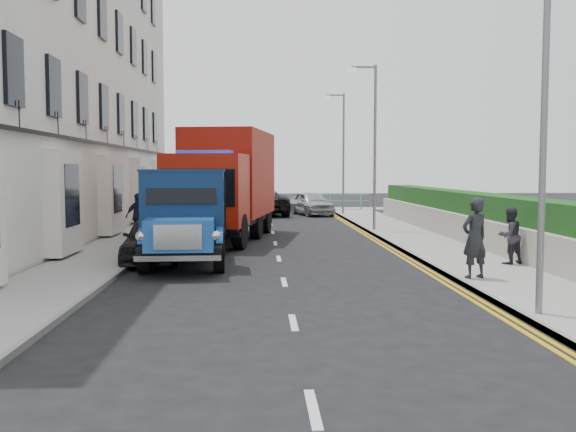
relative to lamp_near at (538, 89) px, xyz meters
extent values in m
plane|color=black|center=(-4.18, 2.00, -4.00)|extent=(120.00, 120.00, 0.00)
cube|color=gray|center=(-9.38, 11.00, -3.94)|extent=(2.40, 38.00, 0.12)
cube|color=gray|center=(1.12, 11.00, -3.94)|extent=(2.60, 38.00, 0.12)
cube|color=gray|center=(-4.18, 31.00, -3.94)|extent=(30.00, 2.50, 0.12)
plane|color=slate|center=(-4.18, 62.00, -4.00)|extent=(120.00, 120.00, 0.00)
cube|color=white|center=(-13.68, 15.00, 3.00)|extent=(6.00, 30.00, 14.00)
cube|color=black|center=(-10.53, 15.00, -0.40)|extent=(0.12, 28.00, 0.10)
cube|color=#B2AD9E|center=(2.42, 11.00, -3.45)|extent=(0.30, 28.00, 1.00)
cube|color=#143C13|center=(3.12, 11.00, -3.05)|extent=(1.20, 28.00, 1.70)
cube|color=#59B2A5|center=(-4.18, 30.20, -2.92)|extent=(13.00, 0.08, 0.06)
cube|color=#59B2A5|center=(-4.18, 30.20, -3.35)|extent=(13.00, 0.06, 0.05)
cylinder|color=slate|center=(0.12, 0.00, -0.50)|extent=(0.12, 0.12, 7.00)
cylinder|color=slate|center=(0.12, 16.00, -0.50)|extent=(0.12, 0.12, 7.00)
cube|color=slate|center=(-0.38, 16.00, 2.90)|extent=(1.00, 0.08, 0.08)
cube|color=beige|center=(-0.88, 16.00, 2.78)|extent=(0.35, 0.18, 0.18)
cylinder|color=slate|center=(0.12, 26.00, -0.50)|extent=(0.12, 0.12, 7.00)
cube|color=slate|center=(-0.38, 26.00, 2.90)|extent=(1.00, 0.08, 0.08)
cube|color=beige|center=(-0.88, 26.00, 2.78)|extent=(0.35, 0.18, 0.18)
cylinder|color=black|center=(-7.67, 5.40, -3.48)|extent=(0.33, 1.04, 1.03)
cylinder|color=black|center=(-5.79, 5.49, -3.48)|extent=(0.33, 1.04, 1.03)
cylinder|color=black|center=(-7.81, 8.40, -3.48)|extent=(0.33, 1.04, 1.03)
cylinder|color=black|center=(-5.93, 8.49, -3.48)|extent=(0.33, 1.04, 1.03)
cube|color=black|center=(-6.80, 6.94, -3.33)|extent=(2.27, 5.23, 0.19)
cube|color=#1E51A5|center=(-6.71, 4.97, -2.95)|extent=(1.72, 1.47, 0.77)
cube|color=silver|center=(-6.67, 4.25, -2.95)|extent=(1.13, 0.14, 0.59)
cube|color=#0D244A|center=(-6.76, 6.20, -2.34)|extent=(2.20, 1.38, 1.87)
cube|color=black|center=(-6.86, 8.23, -3.09)|extent=(2.39, 3.10, 0.13)
cylinder|color=black|center=(-7.65, 10.59, -3.40)|extent=(0.53, 1.24, 1.20)
cylinder|color=black|center=(-5.39, 10.23, -3.40)|extent=(0.53, 1.24, 1.20)
cylinder|color=black|center=(-7.11, 13.92, -3.40)|extent=(0.53, 1.24, 1.20)
cylinder|color=black|center=(-4.85, 13.55, -3.40)|extent=(0.53, 1.24, 1.20)
cylinder|color=black|center=(-6.73, 16.28, -3.40)|extent=(0.53, 1.24, 1.20)
cylinder|color=black|center=(-4.47, 15.91, -3.40)|extent=(0.53, 1.24, 1.20)
cube|color=black|center=(-6.07, 13.20, -3.18)|extent=(3.69, 7.91, 0.27)
cube|color=#9B180B|center=(-6.52, 10.41, -2.04)|extent=(2.91, 2.46, 2.39)
cube|color=black|center=(-6.68, 9.42, -1.93)|extent=(2.37, 0.47, 1.20)
cube|color=maroon|center=(-5.88, 14.38, -1.50)|extent=(3.59, 6.02, 3.26)
imported|color=black|center=(-7.78, 7.47, -3.34)|extent=(1.73, 3.91, 1.31)
imported|color=#6588D9|center=(-7.78, 13.34, -3.25)|extent=(2.10, 4.70, 1.50)
imported|color=silver|center=(-7.78, 20.00, -3.34)|extent=(2.44, 4.73, 1.31)
imported|color=black|center=(-4.68, 26.57, -3.22)|extent=(3.53, 5.93, 1.54)
imported|color=#A9A8AD|center=(-1.67, 26.43, -3.29)|extent=(2.70, 4.42, 1.41)
imported|color=black|center=(0.22, 3.68, -2.94)|extent=(0.80, 0.67, 1.87)
imported|color=#2C2831|center=(1.92, 5.88, -3.12)|extent=(0.91, 0.82, 1.52)
imported|color=#1C2133|center=(-9.15, 12.67, -3.04)|extent=(1.04, 0.87, 1.67)
imported|color=#483433|center=(-8.97, 18.20, -3.02)|extent=(1.00, 0.93, 1.72)
camera|label=1|loc=(-4.77, -10.84, -1.38)|focal=40.00mm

